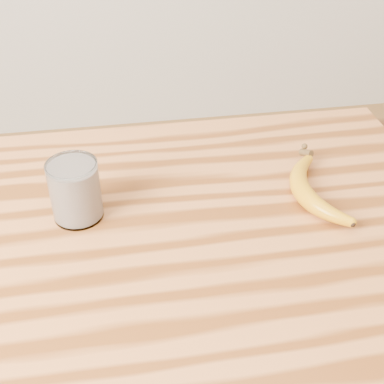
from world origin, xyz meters
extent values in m
cube|color=#B76D37|center=(0.00, 0.00, 0.88)|extent=(1.20, 0.80, 0.04)
cylinder|color=brown|center=(0.54, 0.34, 0.43)|extent=(0.06, 0.06, 0.86)
cylinder|color=white|center=(0.01, 0.14, 0.95)|extent=(0.08, 0.08, 0.10)
torus|color=white|center=(0.01, 0.14, 1.00)|extent=(0.08, 0.08, 0.00)
cylinder|color=white|center=(0.01, 0.14, 0.95)|extent=(0.07, 0.07, 0.09)
camera|label=1|loc=(0.08, -0.53, 1.43)|focal=50.00mm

